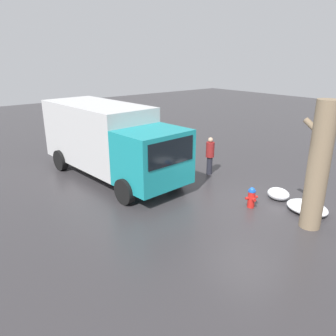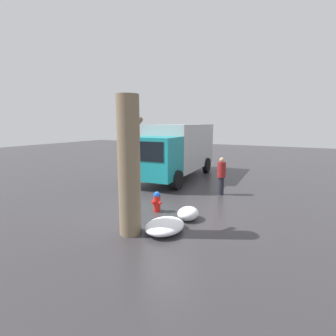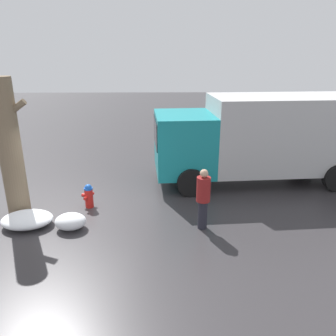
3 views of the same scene
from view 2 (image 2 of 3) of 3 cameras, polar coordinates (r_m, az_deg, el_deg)
The scene contains 7 objects.
ground_plane at distance 9.16m, azimuth -2.39°, elevation -9.42°, with size 60.00×60.00×0.00m, color #333033.
fire_hydrant at distance 9.04m, azimuth -2.43°, elevation -7.25°, with size 0.35×0.44×0.71m.
tree_trunk at distance 7.00m, azimuth -8.47°, elevation 0.42°, with size 0.91×0.60×3.73m.
delivery_truck at distance 14.68m, azimuth 1.76°, elevation 4.24°, with size 7.28×3.01×2.94m.
pedestrian at distance 11.25m, azimuth 11.54°, elevation -1.40°, with size 0.35×0.35×1.60m.
snow_pile_by_hydrant at distance 7.47m, azimuth -0.71°, elevation -12.51°, with size 1.32×1.02×0.35m.
snow_pile_curbside at distance 8.36m, azimuth 4.40°, elevation -9.83°, with size 0.79×0.64×0.41m.
Camera 2 is at (-7.44, -4.42, 2.99)m, focal length 28.00 mm.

